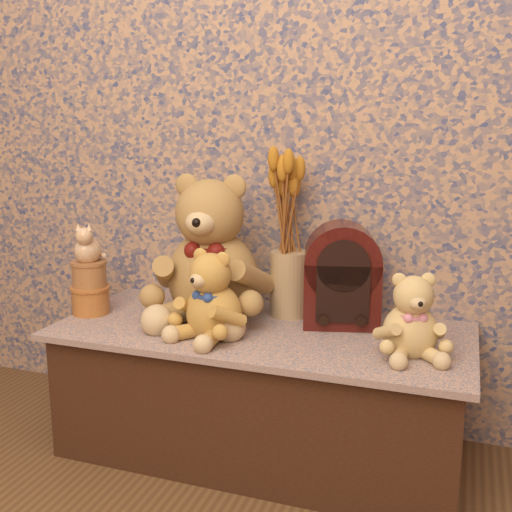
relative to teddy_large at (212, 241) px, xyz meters
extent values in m
cube|color=#3A4878|center=(0.19, 0.21, 0.63)|extent=(3.00, 0.10, 2.60)
cube|color=#395076|center=(0.19, -0.07, -0.46)|extent=(1.28, 0.58, 0.42)
cylinder|color=tan|center=(0.24, 0.09, -0.14)|extent=(0.17, 0.17, 0.22)
cylinder|color=gold|center=(-0.40, -0.11, -0.21)|extent=(0.14, 0.14, 0.09)
cylinder|color=tan|center=(-0.40, -0.11, -0.12)|extent=(0.14, 0.14, 0.09)
camera|label=1|loc=(0.77, -1.77, 0.36)|focal=42.48mm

